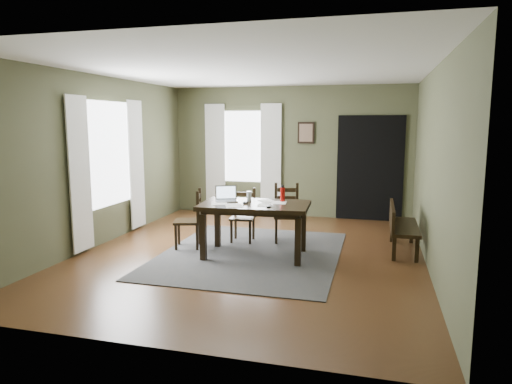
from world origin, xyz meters
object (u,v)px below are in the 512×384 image
(chair_end, at_px, (191,220))
(water_bottle, at_px, (283,194))
(chair_back_right, at_px, (286,213))
(chair_back_left, at_px, (243,216))
(dining_table, at_px, (255,210))
(bench, at_px, (400,224))
(laptop, at_px, (226,197))

(chair_end, xyz_separation_m, water_bottle, (1.44, 0.09, 0.45))
(chair_back_right, bearing_deg, water_bottle, -96.31)
(chair_back_left, bearing_deg, dining_table, -67.01)
(dining_table, relative_size, water_bottle, 6.60)
(dining_table, bearing_deg, bench, 18.40)
(chair_end, relative_size, chair_back_right, 0.97)
(bench, bearing_deg, chair_back_left, 90.98)
(chair_back_left, height_order, chair_back_right, chair_back_right)
(chair_back_left, distance_m, laptop, 0.80)
(chair_end, bearing_deg, water_bottle, 77.26)
(chair_end, height_order, chair_back_right, chair_back_right)
(laptop, bearing_deg, water_bottle, -12.53)
(dining_table, relative_size, chair_back_left, 1.86)
(chair_back_left, height_order, laptop, laptop)
(bench, height_order, water_bottle, water_bottle)
(chair_end, xyz_separation_m, bench, (3.16, 0.66, -0.02))
(laptop, bearing_deg, bench, -6.77)
(chair_back_left, xyz_separation_m, laptop, (-0.06, -0.67, 0.42))
(dining_table, xyz_separation_m, chair_back_right, (0.28, 0.97, -0.23))
(dining_table, distance_m, water_bottle, 0.49)
(bench, distance_m, laptop, 2.68)
(chair_back_right, bearing_deg, dining_table, -118.64)
(chair_back_right, distance_m, water_bottle, 0.84)
(bench, xyz_separation_m, water_bottle, (-1.71, -0.57, 0.48))
(chair_end, bearing_deg, bench, 85.60)
(chair_back_right, bearing_deg, chair_end, -162.22)
(chair_back_left, height_order, water_bottle, water_bottle)
(laptop, xyz_separation_m, water_bottle, (0.83, 0.15, 0.05))
(laptop, bearing_deg, dining_table, -35.61)
(dining_table, height_order, bench, dining_table)
(laptop, distance_m, water_bottle, 0.85)
(dining_table, relative_size, chair_back_right, 1.70)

